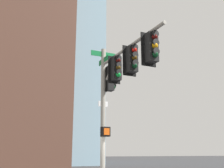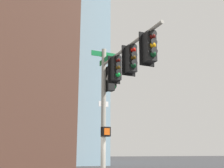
{
  "view_description": "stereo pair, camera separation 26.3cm",
  "coord_description": "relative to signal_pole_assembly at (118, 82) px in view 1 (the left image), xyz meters",
  "views": [
    {
      "loc": [
        -3.08,
        -11.07,
        1.91
      ],
      "look_at": [
        0.36,
        -0.58,
        4.65
      ],
      "focal_mm": 43.88,
      "sensor_mm": 36.0,
      "label": 1
    },
    {
      "loc": [
        -2.83,
        -11.15,
        1.91
      ],
      "look_at": [
        0.36,
        -0.58,
        4.65
      ],
      "focal_mm": 43.88,
      "sensor_mm": 36.0,
      "label": 2
    }
  ],
  "objects": [
    {
      "name": "building_brick_midblock",
      "position": [
        -7.25,
        45.28,
        9.58
      ],
      "size": [
        20.9,
        17.8,
        28.43
      ],
      "primitive_type": "cube",
      "color": "#4C3328",
      "rests_on": "ground_plane"
    },
    {
      "name": "signal_pole_assembly",
      "position": [
        0.0,
        0.0,
        0.0
      ],
      "size": [
        1.36,
        5.11,
        6.5
      ],
      "rotation": [
        0.0,
        0.0,
        4.84
      ],
      "color": "#9E998C",
      "rests_on": "ground_plane"
    }
  ]
}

